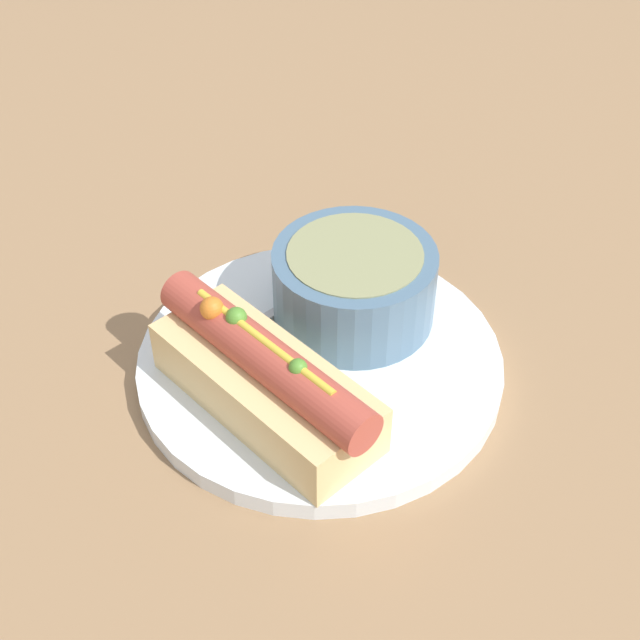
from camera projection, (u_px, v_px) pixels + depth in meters
The scene contains 5 objects.
ground_plane at pixel (320, 370), 0.60m from camera, with size 4.00×4.00×0.00m, color #93704C.
dinner_plate at pixel (320, 363), 0.59m from camera, with size 0.24×0.24×0.01m.
hot_dog at pixel (265, 377), 0.54m from camera, with size 0.17×0.09×0.06m.
soup_bowl at pixel (354, 282), 0.60m from camera, with size 0.11×0.11×0.05m.
spoon at pixel (334, 276), 0.65m from camera, with size 0.05×0.17×0.01m.
Camera 1 is at (0.36, -0.23, 0.43)m, focal length 50.00 mm.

